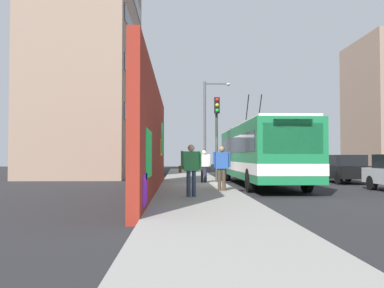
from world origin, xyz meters
TOP-DOWN VIEW (x-y plane):
  - ground_plane at (0.00, 0.00)m, footprint 80.00×80.00m
  - sidewalk_slab at (0.00, 1.60)m, footprint 48.00×3.20m
  - graffiti_wall at (-3.83, 3.35)m, footprint 14.35×0.32m
  - building_far_left at (10.95, 9.20)m, footprint 12.50×6.83m
  - city_bus at (0.68, -1.80)m, footprint 11.92×2.66m
  - parked_car_black at (2.72, -7.00)m, footprint 4.16×1.92m
  - parked_car_white at (8.72, -7.00)m, footprint 4.79×1.78m
  - pedestrian_near_wall at (-6.23, 1.95)m, footprint 0.23×0.77m
  - pedestrian_midblock at (0.95, 1.06)m, footprint 0.22×0.74m
  - pedestrian_at_curb at (-3.94, 0.67)m, footprint 0.23×0.77m
  - traffic_light at (1.24, 0.35)m, footprint 0.49×0.28m
  - street_lamp at (9.17, 0.23)m, footprint 0.44×1.96m

SIDE VIEW (x-z plane):
  - ground_plane at x=0.00m, z-range 0.00..0.00m
  - sidewalk_slab at x=0.00m, z-range 0.00..0.15m
  - parked_car_black at x=2.72m, z-range 0.04..1.62m
  - parked_car_white at x=8.72m, z-range 0.05..1.63m
  - pedestrian_midblock at x=0.95m, z-range 0.29..1.95m
  - pedestrian_at_curb at x=-3.94m, z-range 0.31..2.05m
  - pedestrian_near_wall at x=-6.23m, z-range 0.31..2.05m
  - city_bus at x=0.68m, z-range -0.71..4.16m
  - graffiti_wall at x=-3.83m, z-range 0.00..4.34m
  - traffic_light at x=1.24m, z-range 0.91..5.37m
  - street_lamp at x=9.17m, z-range 0.66..7.45m
  - building_far_left at x=10.95m, z-range 0.00..16.31m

